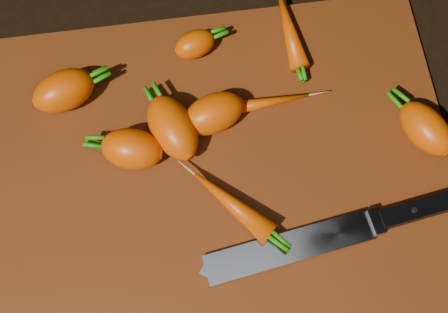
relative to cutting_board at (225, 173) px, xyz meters
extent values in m
cube|color=black|center=(0.00, 0.00, -0.01)|extent=(2.00, 2.00, 0.01)
cube|color=maroon|center=(0.00, 0.00, 0.00)|extent=(0.50, 0.40, 0.01)
ellipsoid|color=#E04C04|center=(-0.16, 0.11, 0.03)|extent=(0.08, 0.07, 0.04)
ellipsoid|color=#E04C04|center=(-0.10, 0.03, 0.03)|extent=(0.08, 0.06, 0.04)
ellipsoid|color=#E04C04|center=(-0.05, 0.05, 0.03)|extent=(0.07, 0.09, 0.05)
ellipsoid|color=#E04C04|center=(0.00, 0.06, 0.03)|extent=(0.08, 0.06, 0.04)
ellipsoid|color=#E04C04|center=(-0.01, 0.15, 0.02)|extent=(0.06, 0.05, 0.03)
ellipsoid|color=#E04C04|center=(0.22, 0.01, 0.03)|extent=(0.07, 0.08, 0.04)
ellipsoid|color=#E04C04|center=(0.10, 0.16, 0.02)|extent=(0.03, 0.11, 0.02)
ellipsoid|color=#E04C04|center=(0.05, 0.07, 0.02)|extent=(0.11, 0.02, 0.02)
ellipsoid|color=#E04C04|center=(0.00, -0.04, 0.02)|extent=(0.09, 0.09, 0.03)
cube|color=gray|center=(-0.03, -0.11, 0.01)|extent=(0.18, 0.06, 0.00)
cube|color=gray|center=(0.06, -0.09, 0.01)|extent=(0.02, 0.03, 0.01)
cube|color=black|center=(0.11, -0.09, 0.01)|extent=(0.10, 0.03, 0.01)
cylinder|color=#B2B2B7|center=(0.10, -0.09, 0.02)|extent=(0.01, 0.01, 0.00)
camera|label=1|loc=(-0.03, -0.22, 0.65)|focal=50.00mm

